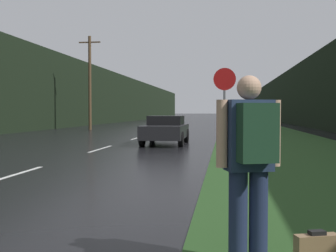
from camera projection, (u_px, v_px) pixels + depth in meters
grass_verge at (252, 127)px, 40.18m from camera, size 6.00×240.00×0.02m
lane_stripe_b at (13, 175)px, 9.82m from camera, size 0.12×3.00×0.01m
lane_stripe_c at (101, 149)px, 16.76m from camera, size 0.12×3.00×0.01m
lane_stripe_d at (137, 138)px, 23.69m from camera, size 0.12×3.00×0.01m
treeline_far_side at (101, 97)px, 52.38m from camera, size 2.00×140.00×6.66m
treeline_near_side at (299, 96)px, 49.16m from camera, size 2.00×140.00×6.53m
utility_pole_far at (90, 81)px, 34.21m from camera, size 1.80×0.24×7.60m
stop_sign at (225, 106)px, 12.12m from camera, size 0.64×0.07×2.75m
hitchhiker_with_backpack at (250, 159)px, 3.95m from camera, size 0.61×0.52×1.83m
suitcase at (317, 252)px, 3.96m from camera, size 0.44×0.25×0.37m
car_passing_near at (166, 130)px, 19.13m from camera, size 1.87×4.08×1.29m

